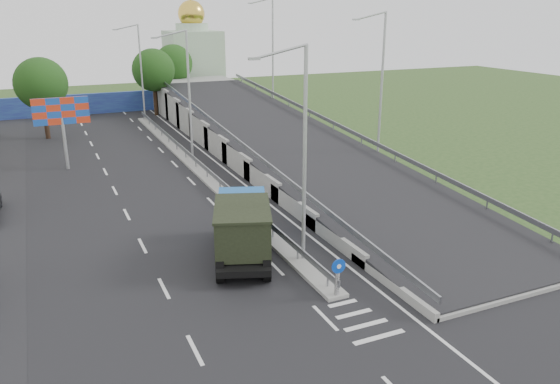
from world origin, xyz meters
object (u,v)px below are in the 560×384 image
lamp_post_far (139,67)px  lamp_post_mid (187,90)px  church (193,59)px  billboard (61,115)px  lamp_post_near (301,145)px  dump_truck (243,226)px  sign_bollard (338,277)px

lamp_post_far → lamp_post_mid: bearing=-90.0°
church → billboard: 37.23m
lamp_post_near → church: (9.89, 54.00, -0.50)m
lamp_post_near → lamp_post_far: 40.00m
church → dump_truck: church is taller
sign_bollard → lamp_post_mid: 24.30m
church → billboard: (-19.00, -32.00, -1.12)m
sign_bollard → lamp_post_mid: (0.11, 23.83, 4.77)m
sign_bollard → billboard: bearing=109.2°
lamp_post_far → billboard: size_ratio=1.83×
church → billboard: size_ratio=2.51×
billboard → lamp_post_mid: bearing=-12.4°
lamp_post_near → lamp_post_mid: 20.00m
billboard → church: bearing=59.3°
lamp_post_mid → lamp_post_far: (0.00, 20.00, 0.00)m
lamp_post_mid → church: size_ratio=0.73×
sign_bollard → church: (10.00, 57.83, 4.28)m
sign_bollard → lamp_post_mid: bearing=89.7°
church → billboard: bearing=-120.7°
lamp_post_near → dump_truck: (-2.28, 1.71, -4.19)m
lamp_post_mid → lamp_post_far: bearing=90.0°
sign_bollard → lamp_post_near: 6.12m
lamp_post_mid → billboard: (-9.11, 2.00, -1.62)m
sign_bollard → lamp_post_far: (0.11, 43.83, 4.77)m
lamp_post_mid → dump_truck: 18.90m
lamp_post_near → dump_truck: lamp_post_near is taller
lamp_post_mid → billboard: size_ratio=1.83×
church → lamp_post_mid: bearing=-106.2°
lamp_post_near → church: 54.90m
lamp_post_mid → dump_truck: size_ratio=1.43×
lamp_post_near → lamp_post_far: bearing=90.0°
sign_bollard → lamp_post_far: lamp_post_far is taller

